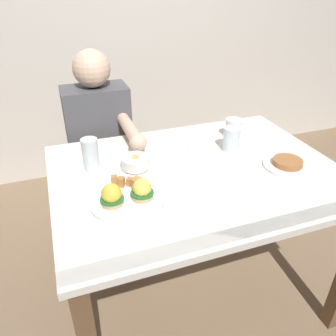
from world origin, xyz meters
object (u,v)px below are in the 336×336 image
object	(u,v)px
water_glass_far	(231,141)
side_plate	(287,164)
fork	(187,155)
coffee_mug	(234,127)
diner_person	(101,142)
dining_table	(197,192)
water_glass_near	(91,156)
eggs_benedict_plate	(127,196)
fruit_bowl	(136,162)

from	to	relation	value
water_glass_far	side_plate	bearing A→B (deg)	-55.73
fork	side_plate	world-z (taller)	side_plate
coffee_mug	side_plate	world-z (taller)	coffee_mug
diner_person	dining_table	bearing A→B (deg)	-62.63
water_glass_near	water_glass_far	distance (m)	0.64
eggs_benedict_plate	fruit_bowl	size ratio (longest dim) A/B	2.25
fork	water_glass_near	bearing A→B (deg)	176.12
water_glass_far	water_glass_near	bearing A→B (deg)	175.69
fork	water_glass_far	size ratio (longest dim) A/B	1.29
water_glass_near	fruit_bowl	bearing A→B (deg)	-20.57
water_glass_far	diner_person	size ratio (longest dim) A/B	0.10
side_plate	diner_person	bearing A→B (deg)	134.31
fork	water_glass_far	world-z (taller)	water_glass_far
dining_table	eggs_benedict_plate	world-z (taller)	eggs_benedict_plate
water_glass_far	coffee_mug	bearing A→B (deg)	56.46
side_plate	water_glass_far	bearing A→B (deg)	124.27
coffee_mug	side_plate	distance (m)	0.36
water_glass_far	eggs_benedict_plate	bearing A→B (deg)	-156.60
eggs_benedict_plate	coffee_mug	size ratio (longest dim) A/B	2.43
dining_table	fruit_bowl	distance (m)	0.29
coffee_mug	water_glass_near	xyz separation A→B (m)	(-0.72, -0.08, 0.01)
fruit_bowl	side_plate	distance (m)	0.65
fruit_bowl	water_glass_near	distance (m)	0.19
water_glass_near	diner_person	distance (m)	0.47
water_glass_near	side_plate	size ratio (longest dim) A/B	0.68
fork	water_glass_far	distance (m)	0.22
coffee_mug	fork	distance (m)	0.32
coffee_mug	diner_person	distance (m)	0.72
coffee_mug	fork	size ratio (longest dim) A/B	0.77
fruit_bowl	water_glass_far	xyz separation A→B (m)	(0.46, 0.02, 0.02)
water_glass_near	water_glass_far	bearing A→B (deg)	-4.31
dining_table	eggs_benedict_plate	size ratio (longest dim) A/B	4.44
coffee_mug	water_glass_far	bearing A→B (deg)	-123.54
fruit_bowl	water_glass_near	world-z (taller)	water_glass_near
side_plate	fork	bearing A→B (deg)	146.30
coffee_mug	side_plate	bearing A→B (deg)	-78.93
eggs_benedict_plate	fork	distance (m)	0.43
coffee_mug	fork	xyz separation A→B (m)	(-0.29, -0.11, -0.05)
fruit_bowl	coffee_mug	distance (m)	0.56
dining_table	water_glass_near	xyz separation A→B (m)	(-0.41, 0.17, 0.17)
eggs_benedict_plate	water_glass_near	distance (m)	0.30
side_plate	diner_person	size ratio (longest dim) A/B	0.18
water_glass_far	side_plate	size ratio (longest dim) A/B	0.56
eggs_benedict_plate	fork	size ratio (longest dim) A/B	1.88
fork	water_glass_near	size ratio (longest dim) A/B	1.05
dining_table	diner_person	distance (m)	0.68
dining_table	water_glass_near	distance (m)	0.48
eggs_benedict_plate	fork	bearing A→B (deg)	37.05
dining_table	water_glass_near	bearing A→B (deg)	157.61
dining_table	eggs_benedict_plate	bearing A→B (deg)	-160.67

